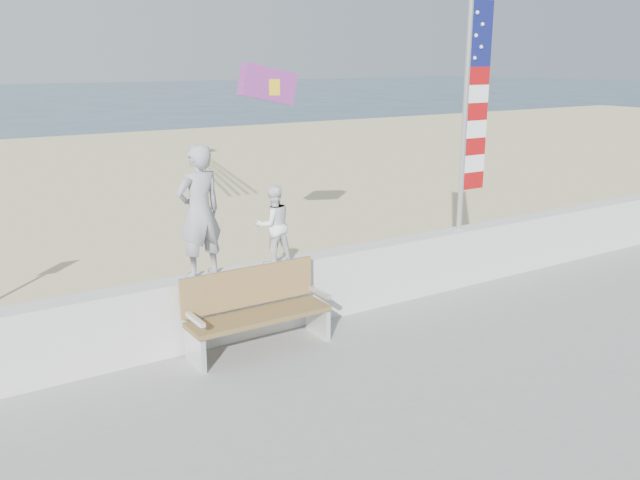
# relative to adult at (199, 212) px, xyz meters

# --- Properties ---
(ground) EXTENTS (220.00, 220.00, 0.00)m
(ground) POSITION_rel_adult_xyz_m (1.40, -2.00, -1.89)
(ground) COLOR #2B4557
(ground) RESTS_ON ground
(sand) EXTENTS (90.00, 40.00, 0.08)m
(sand) POSITION_rel_adult_xyz_m (1.40, 7.00, -1.85)
(sand) COLOR beige
(sand) RESTS_ON ground
(seawall) EXTENTS (30.00, 0.35, 0.90)m
(seawall) POSITION_rel_adult_xyz_m (1.40, 0.00, -1.26)
(seawall) COLOR silver
(seawall) RESTS_ON boardwalk
(adult) EXTENTS (0.64, 0.47, 1.62)m
(adult) POSITION_rel_adult_xyz_m (0.00, 0.00, 0.00)
(adult) COLOR gray
(adult) RESTS_ON seawall
(child) EXTENTS (0.51, 0.40, 1.03)m
(child) POSITION_rel_adult_xyz_m (1.01, 0.00, -0.29)
(child) COLOR white
(child) RESTS_ON seawall
(bench) EXTENTS (1.80, 0.57, 1.00)m
(bench) POSITION_rel_adult_xyz_m (0.49, -0.45, -1.20)
(bench) COLOR brown
(bench) RESTS_ON boardwalk
(flag) EXTENTS (0.50, 0.08, 3.50)m
(flag) POSITION_rel_adult_xyz_m (4.45, -0.00, 1.10)
(flag) COLOR silver
(flag) RESTS_ON seawall
(parafoil_kite) EXTENTS (1.12, 0.32, 0.76)m
(parafoil_kite) POSITION_rel_adult_xyz_m (2.86, 3.43, 1.33)
(parafoil_kite) COLOR red
(parafoil_kite) RESTS_ON ground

